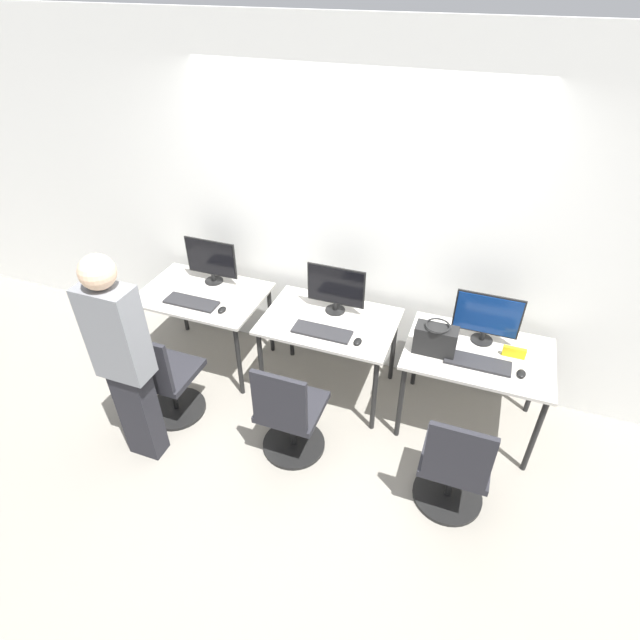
% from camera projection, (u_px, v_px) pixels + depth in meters
% --- Properties ---
extents(ground_plane, '(20.00, 20.00, 0.00)m').
position_uv_depth(ground_plane, '(314.00, 416.00, 4.12)').
color(ground_plane, gray).
extents(wall_back, '(12.00, 0.05, 2.80)m').
position_uv_depth(wall_back, '(351.00, 218.00, 3.94)').
color(wall_back, silver).
rests_on(wall_back, ground_plane).
extents(desk_left, '(1.05, 0.73, 0.73)m').
position_uv_depth(desk_left, '(204.00, 301.00, 4.33)').
color(desk_left, '#BCB7AD').
rests_on(desk_left, ground_plane).
extents(monitor_left, '(0.48, 0.16, 0.40)m').
position_uv_depth(monitor_left, '(211.00, 260.00, 4.31)').
color(monitor_left, black).
rests_on(monitor_left, desk_left).
extents(keyboard_left, '(0.46, 0.16, 0.02)m').
position_uv_depth(keyboard_left, '(191.00, 302.00, 4.15)').
color(keyboard_left, '#262628').
rests_on(keyboard_left, desk_left).
extents(mouse_left, '(0.06, 0.09, 0.03)m').
position_uv_depth(mouse_left, '(222.00, 310.00, 4.05)').
color(mouse_left, black).
rests_on(mouse_left, desk_left).
extents(office_chair_left, '(0.48, 0.48, 0.89)m').
position_uv_depth(office_chair_left, '(166.00, 382.00, 3.92)').
color(office_chair_left, black).
rests_on(office_chair_left, ground_plane).
extents(person_left, '(0.36, 0.22, 1.68)m').
position_uv_depth(person_left, '(123.00, 357.00, 3.30)').
color(person_left, '#232328').
rests_on(person_left, ground_plane).
extents(desk_center, '(1.05, 0.73, 0.73)m').
position_uv_depth(desk_center, '(329.00, 328.00, 4.01)').
color(desk_center, '#BCB7AD').
rests_on(desk_center, ground_plane).
extents(monitor_center, '(0.48, 0.16, 0.40)m').
position_uv_depth(monitor_center, '(336.00, 288.00, 3.94)').
color(monitor_center, black).
rests_on(monitor_center, desk_center).
extents(keyboard_center, '(0.46, 0.16, 0.02)m').
position_uv_depth(keyboard_center, '(322.00, 332.00, 3.82)').
color(keyboard_center, '#262628').
rests_on(keyboard_center, desk_center).
extents(mouse_center, '(0.06, 0.09, 0.03)m').
position_uv_depth(mouse_center, '(358.00, 341.00, 3.71)').
color(mouse_center, black).
rests_on(mouse_center, desk_center).
extents(office_chair_center, '(0.48, 0.48, 0.89)m').
position_uv_depth(office_chair_center, '(290.00, 418.00, 3.62)').
color(office_chair_center, black).
rests_on(office_chair_center, ground_plane).
extents(desk_right, '(1.05, 0.73, 0.73)m').
position_uv_depth(desk_right, '(477.00, 361.00, 3.68)').
color(desk_right, '#BCB7AD').
rests_on(desk_right, ground_plane).
extents(monitor_right, '(0.48, 0.16, 0.40)m').
position_uv_depth(monitor_right, '(487.00, 317.00, 3.63)').
color(monitor_right, black).
rests_on(monitor_right, desk_right).
extents(keyboard_right, '(0.46, 0.16, 0.02)m').
position_uv_depth(keyboard_right, '(478.00, 363.00, 3.53)').
color(keyboard_right, '#262628').
rests_on(keyboard_right, desk_right).
extents(mouse_right, '(0.06, 0.09, 0.03)m').
position_uv_depth(mouse_right, '(521.00, 374.00, 3.43)').
color(mouse_right, black).
rests_on(mouse_right, desk_right).
extents(office_chair_right, '(0.48, 0.48, 0.89)m').
position_uv_depth(office_chair_right, '(454.00, 469.00, 3.25)').
color(office_chair_right, black).
rests_on(office_chair_right, ground_plane).
extents(handbag, '(0.30, 0.18, 0.25)m').
position_uv_depth(handbag, '(435.00, 339.00, 3.57)').
color(handbag, black).
rests_on(handbag, desk_right).
extents(placard_right, '(0.16, 0.03, 0.08)m').
position_uv_depth(placard_right, '(514.00, 352.00, 3.57)').
color(placard_right, yellow).
rests_on(placard_right, desk_right).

